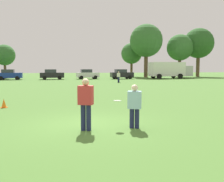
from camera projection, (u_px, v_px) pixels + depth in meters
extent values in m
plane|color=#47702D|center=(87.00, 125.00, 9.10)|extent=(188.06, 188.06, 0.00)
cylinder|color=#1E234C|center=(83.00, 117.00, 8.24)|extent=(0.17, 0.17, 0.88)
cylinder|color=#1E234C|center=(89.00, 118.00, 8.20)|extent=(0.17, 0.17, 0.88)
cube|color=red|center=(86.00, 95.00, 8.15)|extent=(0.55, 0.44, 0.63)
sphere|color=#D8AD8C|center=(86.00, 82.00, 8.11)|extent=(0.24, 0.24, 0.24)
cylinder|color=#1E234C|center=(137.00, 118.00, 8.55)|extent=(0.16, 0.16, 0.69)
cylinder|color=#1E234C|center=(132.00, 118.00, 8.58)|extent=(0.16, 0.16, 0.69)
cube|color=#9EC6E5|center=(135.00, 100.00, 8.50)|extent=(0.53, 0.42, 0.61)
sphere|color=beige|center=(135.00, 88.00, 8.46)|extent=(0.23, 0.23, 0.23)
cylinder|color=white|center=(117.00, 101.00, 8.55)|extent=(0.27, 0.27, 0.05)
cube|color=#D8590C|center=(4.00, 107.00, 12.97)|extent=(0.32, 0.32, 0.03)
cone|color=orange|center=(4.00, 103.00, 12.95)|extent=(0.24, 0.24, 0.45)
cube|color=navy|center=(10.00, 75.00, 43.13)|extent=(4.28, 1.99, 0.90)
cube|color=#2D333D|center=(8.00, 71.00, 43.00)|extent=(2.07, 1.73, 0.64)
cylinder|color=black|center=(18.00, 78.00, 44.46)|extent=(0.67, 0.25, 0.66)
cylinder|color=black|center=(17.00, 78.00, 42.54)|extent=(0.67, 0.25, 0.66)
cylinder|color=black|center=(3.00, 78.00, 43.82)|extent=(0.67, 0.25, 0.66)
cylinder|color=black|center=(1.00, 78.00, 41.89)|extent=(0.67, 0.25, 0.66)
cube|color=black|center=(52.00, 75.00, 44.30)|extent=(4.28, 1.99, 0.90)
cube|color=#2D333D|center=(51.00, 71.00, 44.17)|extent=(2.07, 1.73, 0.64)
cylinder|color=black|center=(59.00, 77.00, 45.63)|extent=(0.67, 0.25, 0.66)
cylinder|color=black|center=(60.00, 78.00, 43.70)|extent=(0.67, 0.25, 0.66)
cylinder|color=black|center=(45.00, 77.00, 44.98)|extent=(0.67, 0.25, 0.66)
cylinder|color=black|center=(45.00, 78.00, 43.06)|extent=(0.67, 0.25, 0.66)
cube|color=silver|center=(88.00, 75.00, 46.16)|extent=(4.28, 1.99, 0.90)
cube|color=#2D333D|center=(86.00, 71.00, 46.03)|extent=(2.07, 1.73, 0.64)
cylinder|color=black|center=(94.00, 77.00, 47.49)|extent=(0.67, 0.25, 0.66)
cylinder|color=black|center=(95.00, 77.00, 45.56)|extent=(0.67, 0.25, 0.66)
cylinder|color=black|center=(80.00, 77.00, 46.84)|extent=(0.67, 0.25, 0.66)
cylinder|color=black|center=(81.00, 77.00, 44.92)|extent=(0.67, 0.25, 0.66)
cube|color=black|center=(122.00, 75.00, 46.46)|extent=(4.28, 1.99, 0.90)
cube|color=#2D333D|center=(121.00, 71.00, 46.33)|extent=(2.07, 1.73, 0.64)
cylinder|color=black|center=(127.00, 77.00, 47.79)|extent=(0.67, 0.25, 0.66)
cylinder|color=black|center=(130.00, 77.00, 45.87)|extent=(0.67, 0.25, 0.66)
cylinder|color=black|center=(114.00, 77.00, 47.15)|extent=(0.67, 0.25, 0.66)
cylinder|color=black|center=(117.00, 77.00, 45.22)|extent=(0.67, 0.25, 0.66)
cube|color=white|center=(167.00, 69.00, 48.06)|extent=(6.91, 2.81, 2.70)
cube|color=#B2B2B7|center=(186.00, 71.00, 49.14)|extent=(1.91, 2.38, 2.00)
cylinder|color=black|center=(173.00, 76.00, 50.06)|extent=(0.97, 0.32, 0.96)
cylinder|color=black|center=(180.00, 76.00, 47.42)|extent=(0.97, 0.32, 0.96)
cylinder|color=black|center=(153.00, 76.00, 48.96)|extent=(0.97, 0.32, 0.96)
cylinder|color=black|center=(159.00, 76.00, 46.32)|extent=(0.97, 0.32, 0.96)
cylinder|color=#1E234C|center=(118.00, 80.00, 35.11)|extent=(0.15, 0.15, 0.80)
cylinder|color=#1E234C|center=(119.00, 80.00, 35.23)|extent=(0.15, 0.15, 0.80)
cube|color=silver|center=(119.00, 75.00, 35.11)|extent=(0.50, 0.44, 0.57)
sphere|color=tan|center=(119.00, 72.00, 35.07)|extent=(0.22, 0.22, 0.22)
cylinder|color=brown|center=(5.00, 71.00, 48.67)|extent=(0.48, 0.48, 2.87)
sphere|color=#33662D|center=(4.00, 55.00, 48.37)|extent=(4.10, 4.10, 4.10)
cylinder|color=brown|center=(131.00, 70.00, 57.76)|extent=(0.56, 0.56, 3.38)
sphere|color=#33662D|center=(132.00, 53.00, 57.41)|extent=(4.83, 4.83, 4.83)
cylinder|color=brown|center=(146.00, 66.00, 53.56)|extent=(0.82, 0.82, 4.94)
sphere|color=#33662D|center=(146.00, 41.00, 53.05)|extent=(7.06, 7.06, 7.06)
cylinder|color=brown|center=(179.00, 68.00, 56.47)|extent=(0.69, 0.69, 4.17)
sphere|color=#33662D|center=(180.00, 48.00, 56.04)|extent=(5.95, 5.95, 5.95)
cylinder|color=brown|center=(198.00, 66.00, 57.68)|extent=(0.81, 0.81, 4.85)
sphere|color=#285623|center=(199.00, 43.00, 57.18)|extent=(6.92, 6.92, 6.92)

